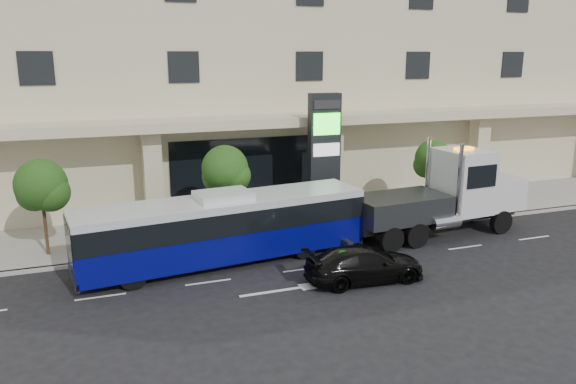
# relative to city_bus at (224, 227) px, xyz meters

# --- Properties ---
(ground) EXTENTS (120.00, 120.00, 0.00)m
(ground) POSITION_rel_city_bus_xyz_m (2.87, -0.36, -1.59)
(ground) COLOR black
(ground) RESTS_ON ground
(sidewalk) EXTENTS (120.00, 6.00, 0.15)m
(sidewalk) POSITION_rel_city_bus_xyz_m (2.87, 4.64, -1.51)
(sidewalk) COLOR gray
(sidewalk) RESTS_ON ground
(curb) EXTENTS (120.00, 0.30, 0.15)m
(curb) POSITION_rel_city_bus_xyz_m (2.87, 1.64, -1.51)
(curb) COLOR gray
(curb) RESTS_ON ground
(convention_center) EXTENTS (60.00, 17.60, 20.00)m
(convention_center) POSITION_rel_city_bus_xyz_m (2.87, 15.06, 8.39)
(convention_center) COLOR beige
(convention_center) RESTS_ON ground
(tree_left) EXTENTS (2.27, 2.20, 4.22)m
(tree_left) POSITION_rel_city_bus_xyz_m (-7.10, 3.23, 1.52)
(tree_left) COLOR #422B19
(tree_left) RESTS_ON sidewalk
(tree_mid) EXTENTS (2.28, 2.20, 4.38)m
(tree_mid) POSITION_rel_city_bus_xyz_m (0.90, 3.23, 1.67)
(tree_mid) COLOR #422B19
(tree_mid) RESTS_ON sidewalk
(tree_right) EXTENTS (2.10, 2.00, 4.04)m
(tree_right) POSITION_rel_city_bus_xyz_m (12.40, 3.23, 1.45)
(tree_right) COLOR #422B19
(tree_right) RESTS_ON sidewalk
(city_bus) EXTENTS (12.53, 4.03, 3.12)m
(city_bus) POSITION_rel_city_bus_xyz_m (0.00, 0.00, 0.00)
(city_bus) COLOR black
(city_bus) RESTS_ON ground
(tow_truck) EXTENTS (10.31, 3.20, 4.68)m
(tow_truck) POSITION_rel_city_bus_xyz_m (11.13, 0.21, 0.34)
(tow_truck) COLOR #2D3033
(tow_truck) RESTS_ON ground
(black_sedan) EXTENTS (4.83, 2.16, 1.38)m
(black_sedan) POSITION_rel_city_bus_xyz_m (4.68, -3.77, -0.90)
(black_sedan) COLOR black
(black_sedan) RESTS_ON ground
(signage_pylon) EXTENTS (1.66, 0.64, 6.59)m
(signage_pylon) POSITION_rel_city_bus_xyz_m (6.39, 4.27, 1.91)
(signage_pylon) COLOR black
(signage_pylon) RESTS_ON sidewalk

